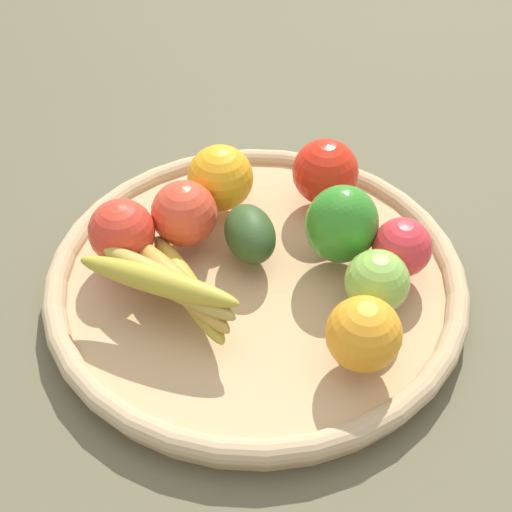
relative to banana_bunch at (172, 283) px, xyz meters
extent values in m
plane|color=brown|center=(0.09, 0.03, -0.07)|extent=(2.40, 2.40, 0.00)
cylinder|color=tan|center=(0.09, 0.03, -0.06)|extent=(0.45, 0.45, 0.02)
torus|color=tan|center=(0.09, 0.03, -0.04)|extent=(0.47, 0.47, 0.03)
ellipsoid|color=#AB932E|center=(0.02, 0.01, -0.02)|extent=(0.07, 0.18, 0.03)
ellipsoid|color=#B68734|center=(0.01, 0.01, -0.01)|extent=(0.10, 0.17, 0.03)
ellipsoid|color=#AC903D|center=(-0.01, 0.00, 0.01)|extent=(0.13, 0.15, 0.03)
ellipsoid|color=#AB972C|center=(-0.01, -0.01, 0.02)|extent=(0.16, 0.12, 0.03)
ellipsoid|color=#2F7F21|center=(0.19, 0.03, 0.01)|extent=(0.09, 0.09, 0.09)
sphere|color=orange|center=(0.16, -0.11, 0.00)|extent=(0.09, 0.09, 0.07)
sphere|color=orange|center=(0.08, 0.15, 0.01)|extent=(0.09, 0.09, 0.08)
sphere|color=#CE4027|center=(0.03, 0.10, 0.01)|extent=(0.10, 0.10, 0.07)
sphere|color=#80B143|center=(0.20, -0.05, 0.00)|extent=(0.09, 0.09, 0.07)
sphere|color=red|center=(0.20, 0.13, 0.01)|extent=(0.08, 0.08, 0.08)
ellipsoid|color=#2B441D|center=(0.09, 0.06, 0.00)|extent=(0.06, 0.08, 0.05)
sphere|color=red|center=(-0.04, 0.09, 0.00)|extent=(0.10, 0.10, 0.07)
sphere|color=red|center=(0.25, -0.01, 0.00)|extent=(0.08, 0.08, 0.06)
camera|label=1|loc=(-0.04, -0.52, 0.54)|focal=51.72mm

